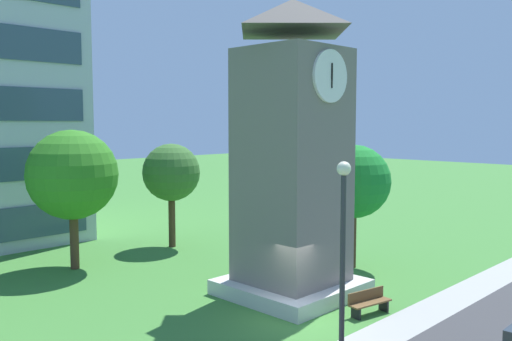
# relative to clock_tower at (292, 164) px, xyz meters

# --- Properties ---
(ground_plane) EXTENTS (160.00, 160.00, 0.00)m
(ground_plane) POSITION_rel_clock_tower_xyz_m (-2.09, -2.02, -5.34)
(ground_plane) COLOR #3D7A33
(clock_tower) EXTENTS (4.86, 4.86, 11.83)m
(clock_tower) POSITION_rel_clock_tower_xyz_m (0.00, 0.00, 0.00)
(clock_tower) COLOR slate
(clock_tower) RESTS_ON ground
(park_bench) EXTENTS (1.86, 0.81, 0.88)m
(park_bench) POSITION_rel_clock_tower_xyz_m (0.19, -3.58, -4.88)
(park_bench) COLOR brown
(park_bench) RESTS_ON ground
(street_lamp) EXTENTS (0.36, 0.36, 6.04)m
(street_lamp) POSITION_rel_clock_tower_xyz_m (-5.35, -6.33, -1.61)
(street_lamp) COLOR #333338
(street_lamp) RESTS_ON ground
(tree_by_building) EXTENTS (3.52, 3.52, 5.96)m
(tree_by_building) POSITION_rel_clock_tower_xyz_m (5.23, 0.61, -1.16)
(tree_by_building) COLOR #513823
(tree_by_building) RESTS_ON ground
(tree_streetside) EXTENTS (3.22, 3.22, 5.84)m
(tree_streetside) POSITION_rel_clock_tower_xyz_m (1.73, 10.43, -1.14)
(tree_streetside) COLOR #513823
(tree_streetside) RESTS_ON ground
(tree_near_tower) EXTENTS (4.27, 4.27, 6.68)m
(tree_near_tower) POSITION_rel_clock_tower_xyz_m (-4.37, 9.98, -0.81)
(tree_near_tower) COLOR #513823
(tree_near_tower) RESTS_ON ground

